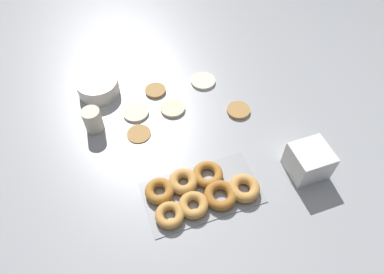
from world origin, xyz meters
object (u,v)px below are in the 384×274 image
pancake_0 (136,112)px  pancake_3 (173,108)px  donut_tray (201,192)px  container_stack (309,161)px  paper_cup (93,120)px  pancake_1 (238,110)px  pancake_4 (139,133)px  pancake_5 (155,91)px  pancake_2 (203,81)px  batter_bowl (98,86)px

pancake_0 → pancake_3: bearing=-11.3°
pancake_3 → donut_tray: size_ratio=0.26×
container_stack → donut_tray: bearing=175.4°
pancake_0 → donut_tray: (0.12, -0.44, 0.01)m
pancake_3 → container_stack: bearing=-50.7°
paper_cup → pancake_3: bearing=-0.9°
pancake_1 → pancake_4: bearing=177.2°
paper_cup → pancake_4: bearing=-29.3°
pancake_1 → pancake_3: (-0.25, 0.10, -0.00)m
pancake_1 → donut_tray: size_ratio=0.24×
pancake_4 → pancake_5: pancake_5 is taller
pancake_2 → paper_cup: paper_cup is taller
pancake_2 → pancake_5: bearing=176.8°
batter_bowl → donut_tray: bearing=-68.6°
pancake_1 → batter_bowl: bearing=149.7°
pancake_3 → paper_cup: 0.32m
pancake_1 → pancake_3: bearing=157.9°
pancake_1 → pancake_4: pancake_1 is taller
pancake_3 → container_stack: size_ratio=0.78×
pancake_5 → pancake_3: bearing=-72.1°
pancake_0 → donut_tray: size_ratio=0.27×
pancake_0 → paper_cup: 0.18m
batter_bowl → container_stack: container_stack is taller
pancake_0 → paper_cup: (-0.17, -0.02, 0.04)m
pancake_1 → paper_cup: (-0.57, 0.11, 0.04)m
pancake_3 → container_stack: (0.36, -0.44, 0.05)m
container_stack → pancake_1: bearing=108.0°
batter_bowl → paper_cup: 0.20m
pancake_2 → pancake_4: bearing=-150.5°
pancake_2 → donut_tray: 0.56m
pancake_0 → container_stack: container_stack is taller
pancake_0 → pancake_4: size_ratio=1.14×
batter_bowl → paper_cup: (-0.05, -0.20, 0.02)m
pancake_3 → pancake_5: size_ratio=1.14×
batter_bowl → pancake_2: bearing=-11.5°
pancake_1 → pancake_0: bearing=161.8°
pancake_1 → donut_tray: 0.42m
pancake_1 → pancake_5: 0.37m
pancake_1 → pancake_4: (-0.42, 0.02, -0.00)m
pancake_2 → pancake_5: pancake_5 is taller
pancake_0 → pancake_4: bearing=-97.9°
paper_cup → pancake_1: bearing=-10.6°
pancake_1 → pancake_3: size_ratio=0.93×
pancake_5 → batter_bowl: 0.24m
pancake_0 → batter_bowl: 0.21m
pancake_5 → donut_tray: bearing=-88.9°
pancake_3 → paper_cup: size_ratio=1.03×
pancake_1 → container_stack: 0.36m
pancake_4 → batter_bowl: bearing=110.1°
donut_tray → pancake_4: bearing=112.4°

